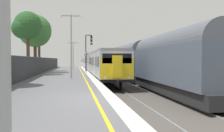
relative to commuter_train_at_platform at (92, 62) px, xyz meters
The scene contains 10 objects.
ground 39.53m from the commuter_train_at_platform, 89.21° to the right, with size 17.40×110.00×1.21m.
commuter_train_at_platform is the anchor object (origin of this frame).
freight_train_adjacent_track 18.01m from the commuter_train_at_platform, 77.15° to the right, with size 2.60×44.48×4.82m.
signal_gantry 13.64m from the commuter_train_at_platform, 96.34° to the right, with size 1.10×0.24×5.45m.
speed_limit_sign 17.95m from the commuter_train_at_platform, 95.90° to the right, with size 0.59×0.08×2.76m.
platform_lamp_mid 28.15m from the commuter_train_at_platform, 97.52° to the right, with size 2.00×0.20×5.78m.
platform_lamp_far 7.51m from the commuter_train_at_platform, 120.06° to the right, with size 2.00×0.20×4.82m.
background_tree_left 19.73m from the commuter_train_at_platform, 115.84° to the right, with size 4.22×4.22×7.58m.
background_tree_right 16.19m from the commuter_train_at_platform, 124.22° to the right, with size 2.84×2.84×8.19m.
background_tree_back 24.09m from the commuter_train_at_platform, 111.36° to the right, with size 3.20×3.05×7.08m.
Camera 1 is at (-1.22, -10.99, 1.72)m, focal length 39.54 mm.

